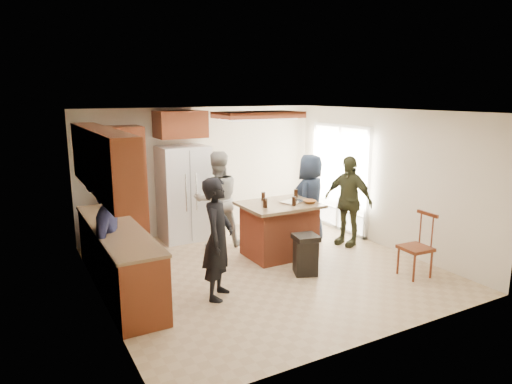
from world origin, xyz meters
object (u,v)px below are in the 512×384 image
kitchen_island (279,229)px  trash_bin (305,254)px  person_counter (114,233)px  spindle_chair (417,248)px  person_behind_left (217,199)px  person_behind_right (310,199)px  person_front_left (218,239)px  refrigerator (184,193)px  person_side_right (348,201)px

kitchen_island → trash_bin: kitchen_island is taller
person_counter → spindle_chair: bearing=-87.3°
person_behind_left → person_behind_right: (1.63, -0.60, -0.05)m
person_front_left → refrigerator: (0.52, 2.70, 0.06)m
person_front_left → person_behind_right: person_front_left is taller
person_behind_right → kitchen_island: (-0.91, -0.37, -0.36)m
spindle_chair → person_behind_right: bearing=101.5°
person_behind_right → spindle_chair: 2.25m
person_behind_left → refrigerator: 0.81m
refrigerator → person_counter: bearing=-132.2°
person_side_right → person_front_left: bearing=-92.1°
person_side_right → person_behind_left: bearing=-135.4°
person_counter → spindle_chair: size_ratio=1.77×
trash_bin → spindle_chair: bearing=-31.9°
person_front_left → trash_bin: size_ratio=2.66×
person_counter → refrigerator: (1.71, 1.88, 0.02)m
person_front_left → kitchen_island: person_front_left is taller
person_counter → trash_bin: (2.72, -0.72, -0.56)m
person_side_right → person_counter: size_ratio=0.95×
person_behind_right → person_counter: bearing=-24.2°
person_counter → trash_bin: person_counter is taller
person_behind_right → person_side_right: bearing=105.0°
person_counter → spindle_chair: (4.15, -1.61, -0.42)m
person_side_right → trash_bin: person_side_right is taller
person_front_left → person_behind_left: person_behind_left is taller
person_front_left → kitchen_island: (1.60, 1.01, -0.36)m
refrigerator → kitchen_island: (1.09, -1.69, -0.43)m
person_counter → kitchen_island: person_counter is taller
person_behind_left → person_counter: size_ratio=1.00×
person_side_right → kitchen_island: bearing=-112.6°
refrigerator → trash_bin: (1.01, -2.60, -0.58)m
kitchen_island → person_front_left: bearing=-147.8°
refrigerator → person_side_right: bearing=-35.4°
spindle_chair → person_side_right: bearing=87.7°
person_behind_right → trash_bin: bearing=19.4°
person_behind_left → refrigerator: (-0.37, 0.72, 0.02)m
person_front_left → refrigerator: bearing=28.8°
trash_bin → person_front_left: bearing=-176.2°
spindle_chair → person_counter: bearing=158.8°
person_behind_left → spindle_chair: size_ratio=1.77×
person_side_right → kitchen_island: 1.47m
person_front_left → kitchen_island: 1.93m
refrigerator → spindle_chair: size_ratio=1.81×
person_behind_right → trash_bin: size_ratio=2.65×
trash_bin → kitchen_island: bearing=85.0°
person_front_left → person_behind_left: size_ratio=0.95×
person_front_left → person_side_right: bearing=-33.5°
person_behind_left → refrigerator: size_ratio=0.98×
person_behind_right → kitchen_island: person_behind_right is taller
kitchen_island → trash_bin: bearing=-95.0°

